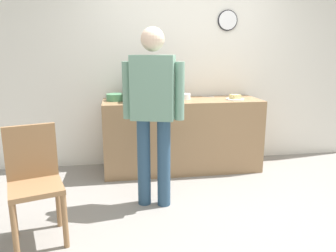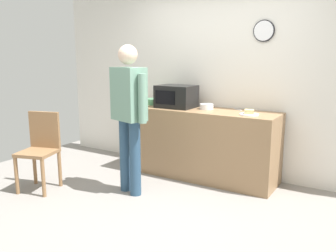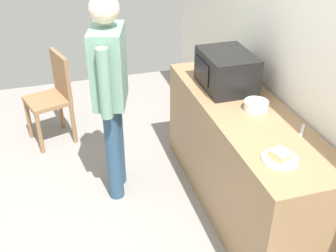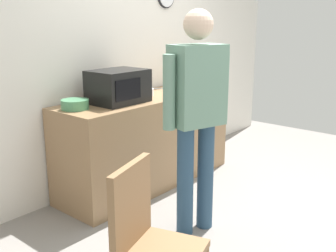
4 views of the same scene
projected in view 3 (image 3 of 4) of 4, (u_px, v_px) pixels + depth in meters
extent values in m
plane|color=gray|center=(98.00, 239.00, 3.20)|extent=(6.00, 6.00, 0.00)
cube|color=silver|center=(307.00, 61.00, 2.91)|extent=(5.40, 0.10, 2.60)
cube|color=#93704C|center=(241.00, 158.00, 3.34)|extent=(1.99, 0.62, 0.92)
cube|color=black|center=(227.00, 71.00, 3.34)|extent=(0.50, 0.38, 0.30)
cube|color=black|center=(202.00, 70.00, 3.35)|extent=(0.30, 0.01, 0.18)
cylinder|color=white|center=(280.00, 159.00, 2.53)|extent=(0.23, 0.23, 0.01)
cube|color=#D2BF78|center=(281.00, 155.00, 2.51)|extent=(0.14, 0.14, 0.05)
cylinder|color=white|center=(256.00, 105.00, 3.07)|extent=(0.18, 0.18, 0.07)
cylinder|color=#4C8E60|center=(214.00, 62.00, 3.77)|extent=(0.23, 0.23, 0.08)
cube|color=silver|center=(302.00, 131.00, 2.82)|extent=(0.14, 0.12, 0.01)
cube|color=silver|center=(240.00, 70.00, 3.72)|extent=(0.17, 0.06, 0.01)
cylinder|color=navy|center=(114.00, 154.00, 3.42)|extent=(0.13, 0.13, 0.88)
cylinder|color=navy|center=(116.00, 141.00, 3.59)|extent=(0.13, 0.13, 0.88)
cube|color=gray|center=(109.00, 67.00, 3.12)|extent=(0.45, 0.34, 0.60)
cylinder|color=gray|center=(105.00, 84.00, 2.92)|extent=(0.09, 0.09, 0.54)
cylinder|color=gray|center=(113.00, 58.00, 3.35)|extent=(0.09, 0.09, 0.54)
sphere|color=beige|center=(104.00, 8.00, 2.89)|extent=(0.22, 0.22, 0.22)
cylinder|color=olive|center=(29.00, 119.00, 4.35)|extent=(0.04, 0.04, 0.45)
cylinder|color=olive|center=(40.00, 134.00, 4.09)|extent=(0.04, 0.04, 0.45)
cylinder|color=olive|center=(61.00, 110.00, 4.52)|extent=(0.04, 0.04, 0.45)
cylinder|color=olive|center=(73.00, 124.00, 4.26)|extent=(0.04, 0.04, 0.45)
cube|color=olive|center=(47.00, 101.00, 4.18)|extent=(0.50, 0.50, 0.04)
cube|color=olive|center=(61.00, 74.00, 4.14)|extent=(0.39, 0.16, 0.45)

